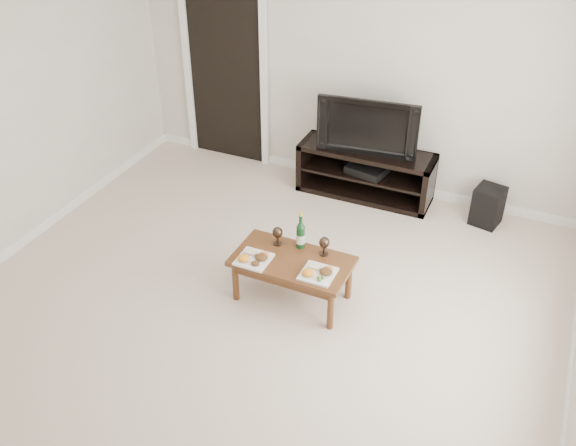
# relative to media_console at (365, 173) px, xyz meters

# --- Properties ---
(floor) EXTENTS (5.50, 5.50, 0.00)m
(floor) POSITION_rel_media_console_xyz_m (-0.24, -2.50, -0.28)
(floor) COLOR beige
(floor) RESTS_ON ground
(back_wall) EXTENTS (5.00, 0.04, 2.60)m
(back_wall) POSITION_rel_media_console_xyz_m (-0.24, 0.27, 1.02)
(back_wall) COLOR silver
(back_wall) RESTS_ON ground
(ceiling) EXTENTS (5.00, 5.50, 0.04)m
(ceiling) POSITION_rel_media_console_xyz_m (-0.24, -2.50, 2.35)
(ceiling) COLOR white
(ceiling) RESTS_ON back_wall
(doorway) EXTENTS (0.90, 0.02, 2.05)m
(doorway) POSITION_rel_media_console_xyz_m (-1.79, 0.24, 0.75)
(doorway) COLOR black
(doorway) RESTS_ON ground
(media_console) EXTENTS (1.44, 0.45, 0.55)m
(media_console) POSITION_rel_media_console_xyz_m (0.00, 0.00, 0.00)
(media_console) COLOR black
(media_console) RESTS_ON ground
(television) EXTENTS (1.05, 0.26, 0.60)m
(television) POSITION_rel_media_console_xyz_m (0.00, 0.00, 0.58)
(television) COLOR black
(television) RESTS_ON media_console
(av_receiver) EXTENTS (0.45, 0.38, 0.08)m
(av_receiver) POSITION_rel_media_console_xyz_m (0.02, -0.01, 0.05)
(av_receiver) COLOR black
(av_receiver) RESTS_ON media_console
(subwoofer) EXTENTS (0.32, 0.32, 0.41)m
(subwoofer) POSITION_rel_media_console_xyz_m (1.31, -0.02, -0.07)
(subwoofer) COLOR black
(subwoofer) RESTS_ON ground
(coffee_table) EXTENTS (1.00, 0.56, 0.42)m
(coffee_table) POSITION_rel_media_console_xyz_m (-0.02, -1.91, -0.07)
(coffee_table) COLOR #562B18
(coffee_table) RESTS_ON ground
(plate_left) EXTENTS (0.27, 0.27, 0.07)m
(plate_left) POSITION_rel_media_console_xyz_m (-0.31, -2.05, 0.18)
(plate_left) COLOR white
(plate_left) RESTS_ON coffee_table
(plate_right) EXTENTS (0.27, 0.27, 0.07)m
(plate_right) POSITION_rel_media_console_xyz_m (0.25, -2.01, 0.18)
(plate_right) COLOR white
(plate_right) RESTS_ON coffee_table
(wine_bottle) EXTENTS (0.07, 0.07, 0.35)m
(wine_bottle) POSITION_rel_media_console_xyz_m (-0.03, -1.71, 0.32)
(wine_bottle) COLOR #103B19
(wine_bottle) RESTS_ON coffee_table
(goblet_left) EXTENTS (0.09, 0.09, 0.17)m
(goblet_left) POSITION_rel_media_console_xyz_m (-0.23, -1.76, 0.23)
(goblet_left) COLOR #37291E
(goblet_left) RESTS_ON coffee_table
(goblet_right) EXTENTS (0.09, 0.09, 0.17)m
(goblet_right) POSITION_rel_media_console_xyz_m (0.19, -1.73, 0.23)
(goblet_right) COLOR #37291E
(goblet_right) RESTS_ON coffee_table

